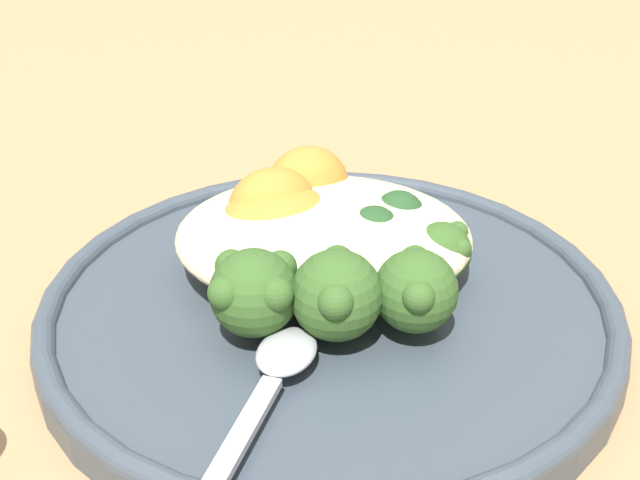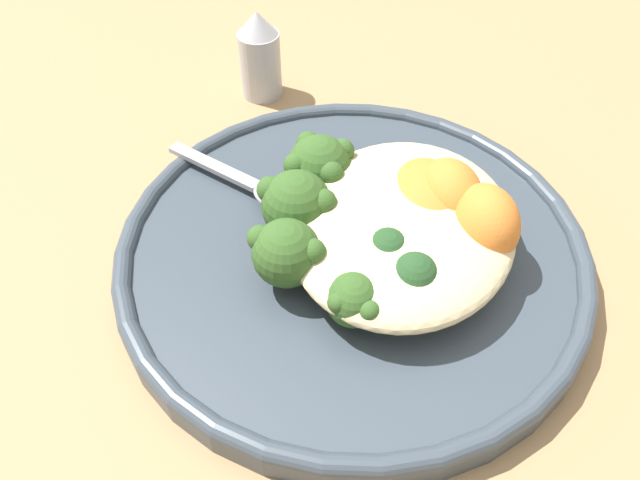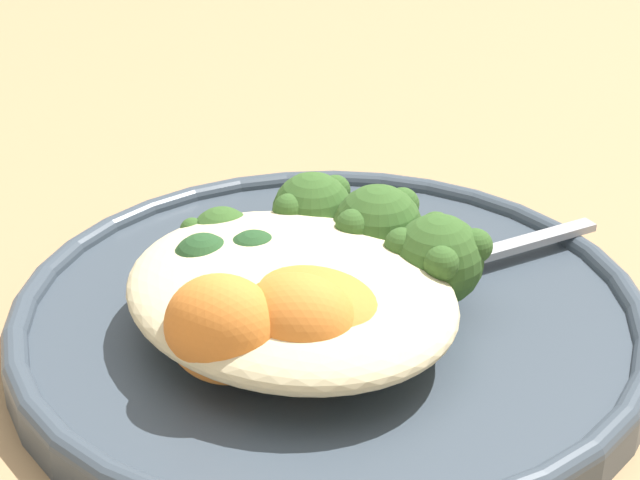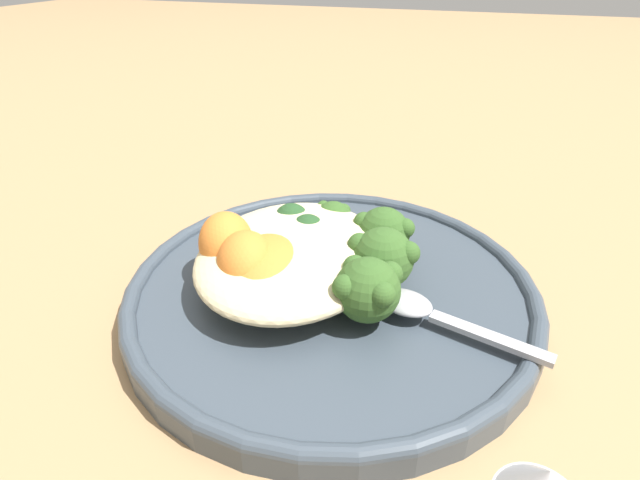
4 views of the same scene
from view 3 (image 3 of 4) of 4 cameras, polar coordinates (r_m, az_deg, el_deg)
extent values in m
plane|color=#9E7A51|center=(0.50, -1.75, -5.49)|extent=(4.00, 4.00, 0.00)
cylinder|color=#38424C|center=(0.50, 0.53, -4.49)|extent=(0.30, 0.30, 0.02)
torus|color=#38424C|center=(0.50, 0.54, -3.71)|extent=(0.30, 0.30, 0.01)
ellipsoid|color=beige|center=(0.47, -1.63, -2.83)|extent=(0.16, 0.13, 0.03)
ellipsoid|color=#8EB25B|center=(0.48, 2.77, -3.43)|extent=(0.03, 0.07, 0.01)
sphere|color=#335623|center=(0.48, 6.29, -1.06)|extent=(0.04, 0.04, 0.04)
sphere|color=#335623|center=(0.48, 4.38, -0.27)|extent=(0.02, 0.02, 0.02)
sphere|color=#335623|center=(0.47, 6.48, -1.24)|extent=(0.02, 0.02, 0.02)
sphere|color=#335623|center=(0.48, 8.28, -0.31)|extent=(0.02, 0.02, 0.02)
sphere|color=#335623|center=(0.50, 6.19, 0.61)|extent=(0.02, 0.02, 0.02)
ellipsoid|color=#8EB25B|center=(0.49, 1.64, -2.65)|extent=(0.04, 0.07, 0.01)
sphere|color=#335623|center=(0.51, 3.10, 0.57)|extent=(0.04, 0.04, 0.04)
sphere|color=#335623|center=(0.49, 1.76, 0.73)|extent=(0.02, 0.02, 0.02)
sphere|color=#335623|center=(0.52, 4.42, 1.91)|extent=(0.02, 0.02, 0.02)
ellipsoid|color=#8EB25B|center=(0.49, 0.22, -2.26)|extent=(0.08, 0.07, 0.01)
sphere|color=#335623|center=(0.53, -0.40, 1.50)|extent=(0.04, 0.04, 0.04)
sphere|color=#335623|center=(0.51, -1.68, 1.66)|extent=(0.02, 0.02, 0.02)
sphere|color=#335623|center=(0.53, 0.83, 2.69)|extent=(0.02, 0.02, 0.02)
ellipsoid|color=#8EB25B|center=(0.49, -1.98, -2.61)|extent=(0.09, 0.02, 0.01)
sphere|color=#335623|center=(0.51, -5.45, -0.02)|extent=(0.03, 0.03, 0.03)
sphere|color=#335623|center=(0.51, -6.83, 0.54)|extent=(0.01, 0.01, 0.01)
sphere|color=#335623|center=(0.50, -5.63, -0.11)|extent=(0.01, 0.01, 0.01)
sphere|color=#335623|center=(0.51, -4.12, 0.51)|extent=(0.01, 0.01, 0.01)
sphere|color=#335623|center=(0.52, -5.33, 1.14)|extent=(0.01, 0.01, 0.01)
ellipsoid|color=orange|center=(0.43, -1.18, -4.60)|extent=(0.06, 0.06, 0.04)
ellipsoid|color=orange|center=(0.45, -0.40, -4.15)|extent=(0.08, 0.07, 0.04)
ellipsoid|color=orange|center=(0.43, -5.19, -4.77)|extent=(0.06, 0.06, 0.05)
sphere|color=#234723|center=(0.50, -5.75, -1.14)|extent=(0.03, 0.03, 0.03)
sphere|color=#234723|center=(0.48, -6.23, -1.33)|extent=(0.03, 0.03, 0.03)
sphere|color=#234723|center=(0.48, -4.79, -2.34)|extent=(0.03, 0.03, 0.03)
sphere|color=#234723|center=(0.48, -3.53, -1.16)|extent=(0.03, 0.03, 0.03)
sphere|color=#234723|center=(0.50, -4.13, -1.04)|extent=(0.03, 0.03, 0.03)
cube|color=#A3A3A8|center=(0.55, 11.27, -0.03)|extent=(0.03, 0.08, 0.00)
ellipsoid|color=#A3A3A8|center=(0.52, 6.42, -1.19)|extent=(0.04, 0.04, 0.01)
camera|label=1|loc=(0.74, 24.04, 25.29)|focal=50.00mm
camera|label=2|loc=(0.61, -24.47, 28.60)|focal=35.00mm
camera|label=4|loc=(0.39, 44.69, 13.19)|focal=28.00mm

